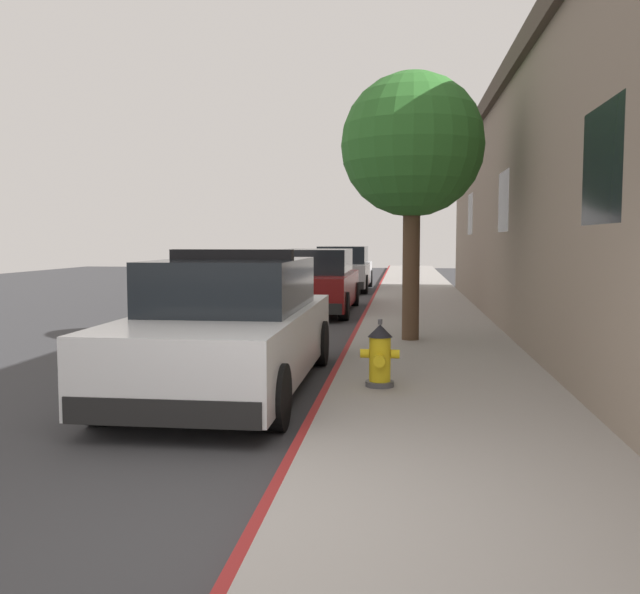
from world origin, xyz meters
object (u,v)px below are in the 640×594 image
police_cruiser (231,328)px  fire_hydrant (380,356)px  street_tree (412,147)px  parked_car_silver_ahead (316,282)px  parked_car_dark_far (343,269)px

police_cruiser → fire_hydrant: police_cruiser is taller
street_tree → parked_car_silver_ahead: bearing=112.3°
parked_car_silver_ahead → parked_car_dark_far: size_ratio=1.00×
fire_hydrant → street_tree: bearing=84.2°
parked_car_silver_ahead → parked_car_dark_far: 7.57m
parked_car_dark_far → parked_car_silver_ahead: bearing=-90.3°
parked_car_dark_far → street_tree: (2.26, -13.15, 2.56)m
parked_car_silver_ahead → fire_hydrant: (1.91, -9.29, -0.24)m
police_cruiser → fire_hydrant: 1.85m
fire_hydrant → police_cruiser: bearing=168.5°
parked_car_dark_far → fire_hydrant: (1.88, -16.86, -0.24)m
parked_car_silver_ahead → fire_hydrant: 9.49m
parked_car_dark_far → fire_hydrant: 16.96m
parked_car_dark_far → street_tree: bearing=-80.3°
fire_hydrant → street_tree: size_ratio=0.18×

